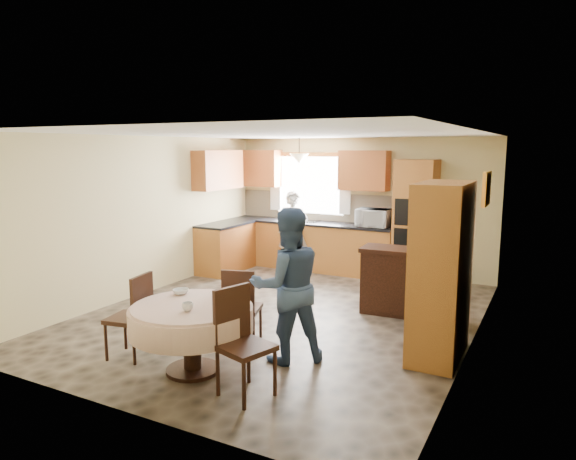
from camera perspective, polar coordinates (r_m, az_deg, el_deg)
The scene contains 36 objects.
floor at distance 7.28m, azimuth -0.58°, elevation -9.42°, with size 5.00×6.00×0.01m, color brown.
ceiling at distance 6.91m, azimuth -0.61°, elevation 10.65°, with size 5.00×6.00×0.01m, color white.
wall_back at distance 9.71m, azimuth 7.85°, elevation 2.73°, with size 5.00×0.02×2.50m, color #CFC185.
wall_front at distance 4.62m, azimuth -18.61°, elevation -4.69°, with size 5.00×0.02×2.50m, color #CFC185.
wall_left at distance 8.46m, azimuth -15.68°, elevation 1.54°, with size 0.02×6.00×2.50m, color #CFC185.
wall_right at distance 6.22m, azimuth 20.13°, elevation -1.31°, with size 0.02×6.00×2.50m, color #CFC185.
window at distance 10.04m, azimuth 2.47°, elevation 5.02°, with size 1.40×0.03×1.10m, color white.
curtain_left at distance 10.34m, azimuth -1.42°, elevation 5.42°, with size 0.22×0.02×1.15m, color white.
curtain_right at distance 9.70m, azimuth 6.37°, elevation 5.13°, with size 0.22×0.02×1.15m, color white.
base_cab_back at distance 9.88m, azimuth 2.52°, elevation -1.83°, with size 3.30×0.60×0.88m, color #C98035.
counter_back at distance 9.80m, azimuth 2.53°, elevation 0.81°, with size 3.30×0.64×0.04m, color black.
base_cab_left at distance 9.78m, azimuth -6.94°, elevation -2.01°, with size 0.60×1.20×0.88m, color #C98035.
counter_left at distance 9.70m, azimuth -6.99°, elevation 0.66°, with size 0.64×1.20×0.04m, color black.
backsplash at distance 10.03m, azimuth 3.25°, elevation 2.60°, with size 3.30×0.02×0.55m, color #C3AC89.
wall_cab_left at distance 10.39m, azimuth -3.14°, elevation 6.87°, with size 0.85×0.33×0.72m, color #BE622F.
wall_cab_right at distance 9.46m, azimuth 8.46°, elevation 6.56°, with size 0.90×0.33×0.72m, color #BE622F.
wall_cab_side at distance 9.68m, azimuth -7.77°, elevation 6.63°, with size 0.33×1.20×0.72m, color #BE622F.
oven_tower at distance 9.11m, azimuth 13.97°, elevation 0.92°, with size 0.66×0.62×2.12m, color #C98035.
oven_upper at distance 8.78m, azimuth 13.52°, elevation 1.89°, with size 0.56×0.01×0.45m, color black.
oven_lower at distance 8.86m, azimuth 13.40°, elevation -1.32°, with size 0.56×0.01×0.45m, color black.
pendant at distance 9.59m, azimuth 1.25°, elevation 7.95°, with size 0.36×0.36×0.18m, color beige.
sideboard at distance 7.37m, azimuth 12.90°, elevation -5.86°, with size 1.23×0.51×0.88m, color black.
space_heater at distance 7.01m, azimuth 17.10°, elevation -8.23°, with size 0.40×0.28×0.55m, color black.
cupboard at distance 5.87m, azimuth 16.66°, elevation -4.45°, with size 0.51×1.02×1.95m, color #C98035.
dining_table at distance 5.46m, azimuth -10.67°, elevation -9.80°, with size 1.27×1.27×0.72m.
chair_left at distance 5.97m, azimuth -16.71°, elevation -8.71°, with size 0.48×0.48×0.95m.
chair_back at distance 6.07m, azimuth -5.27°, elevation -8.14°, with size 0.51×0.51×0.94m.
chair_right at distance 4.94m, azimuth -5.34°, elevation -11.65°, with size 0.56×0.56×1.02m.
framed_picture at distance 7.11m, azimuth 21.17°, elevation 4.31°, with size 0.06×0.53×0.44m.
microwave at distance 9.27m, azimuth 9.47°, elevation 1.34°, with size 0.58×0.40×0.32m, color silver.
person_sink at distance 9.54m, azimuth 0.58°, elevation -0.23°, with size 0.56×0.37×1.53m, color silver.
person_dining at distance 5.57m, azimuth -0.06°, elevation -6.18°, with size 0.82×0.64×1.69m, color #33496F.
bowl_sideboard at distance 7.36m, azimuth 10.56°, elevation -2.11°, with size 0.20×0.20×0.05m, color #B2B2B2.
bottle_sideboard at distance 7.15m, azimuth 16.30°, elevation -1.60°, with size 0.12×0.12×0.30m, color silver.
cup_table at distance 5.21m, azimuth -11.08°, elevation -8.37°, with size 0.11×0.11×0.09m, color #B2B2B2.
bowl_table at distance 5.81m, azimuth -11.83°, elevation -6.72°, with size 0.18×0.18×0.05m, color #B2B2B2.
Camera 1 is at (3.28, -6.08, 2.32)m, focal length 32.00 mm.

